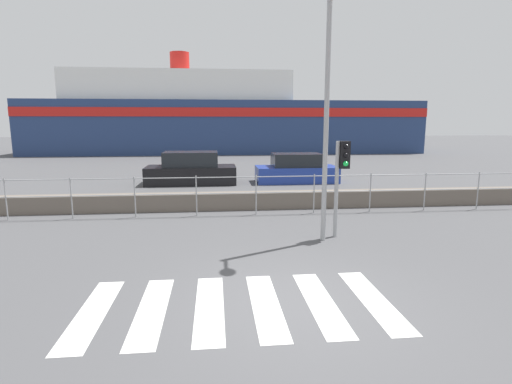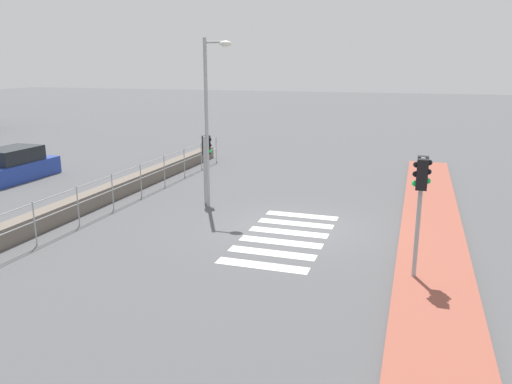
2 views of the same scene
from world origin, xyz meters
name	(u,v)px [view 1 (image 1 of 2)]	position (x,y,z in m)	size (l,w,h in m)	color
ground_plane	(297,303)	(0.00, 0.00, 0.00)	(160.00, 160.00, 0.00)	#4C4C4F
crosswalk	(238,306)	(-0.96, 0.00, 0.00)	(4.95, 2.40, 0.01)	silver
seawall	(253,200)	(0.00, 7.29, 0.28)	(20.89, 0.55, 0.57)	#6B6056
harbor_fence	(256,189)	(0.00, 6.42, 0.83)	(18.84, 0.04, 1.28)	#9EA0A3
traffic_light_far	(342,167)	(1.87, 3.68, 1.80)	(0.34, 0.32, 2.45)	#9EA0A3
streetlamp	(329,92)	(1.37, 3.23, 3.58)	(0.32, 1.00, 5.76)	#9EA0A3
ferry_boat	(218,119)	(-0.88, 33.55, 3.21)	(36.79, 7.28, 9.38)	navy
parked_car_black	(191,170)	(-2.43, 13.22, 0.65)	(4.24, 1.89, 1.53)	black
parked_car_blue	(296,170)	(2.70, 13.22, 0.60)	(3.94, 1.77, 1.41)	#233D9E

